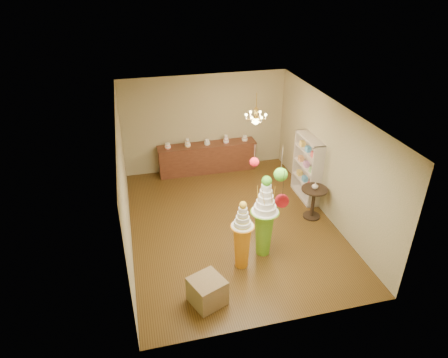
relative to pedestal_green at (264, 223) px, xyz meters
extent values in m
plane|color=#4F3615|center=(-0.40, 1.25, -0.82)|extent=(6.50, 6.50, 0.00)
plane|color=silver|center=(-0.40, 1.25, 2.18)|extent=(6.50, 6.50, 0.00)
cube|color=tan|center=(-0.40, 4.50, 0.68)|extent=(5.00, 0.04, 3.00)
cube|color=tan|center=(-0.40, -2.00, 0.68)|extent=(5.00, 0.04, 3.00)
cube|color=tan|center=(-2.90, 1.25, 0.68)|extent=(0.04, 6.50, 3.00)
cube|color=tan|center=(2.10, 1.25, 0.68)|extent=(0.04, 6.50, 3.00)
cone|color=#6BB227|center=(0.00, 0.00, -0.27)|extent=(0.48, 0.48, 1.10)
cylinder|color=white|center=(0.00, 0.00, 0.30)|extent=(0.65, 0.65, 0.03)
cylinder|color=white|center=(0.00, 0.00, 0.38)|extent=(0.53, 0.53, 0.13)
cylinder|color=white|center=(0.00, 0.00, 0.51)|extent=(0.44, 0.44, 0.13)
cylinder|color=white|center=(0.00, 0.00, 0.64)|extent=(0.36, 0.36, 0.13)
cylinder|color=white|center=(0.00, 0.00, 0.77)|extent=(0.29, 0.29, 0.13)
cylinder|color=white|center=(0.00, 0.00, 0.90)|extent=(0.24, 0.24, 0.13)
sphere|color=#4CAA25|center=(0.00, 0.00, 1.06)|extent=(0.22, 0.22, 0.22)
cone|color=orange|center=(-0.59, -0.30, -0.30)|extent=(0.52, 0.52, 1.04)
cylinder|color=white|center=(-0.59, -0.30, 0.23)|extent=(0.62, 0.62, 0.03)
cylinder|color=white|center=(-0.59, -0.30, 0.30)|extent=(0.47, 0.47, 0.11)
cylinder|color=white|center=(-0.59, -0.30, 0.40)|extent=(0.37, 0.37, 0.11)
cylinder|color=white|center=(-0.59, -0.30, 0.51)|extent=(0.30, 0.30, 0.11)
cylinder|color=white|center=(-0.59, -0.30, 0.62)|extent=(0.24, 0.24, 0.11)
sphere|color=gold|center=(-0.59, -0.30, 0.74)|extent=(0.16, 0.16, 0.16)
cube|color=#8C704C|center=(-1.54, -1.17, -0.55)|extent=(0.79, 0.79, 0.55)
cube|color=#5A2D1C|center=(-0.40, 4.22, -0.37)|extent=(3.00, 0.50, 0.90)
cube|color=#5A2D1C|center=(-0.40, 4.22, 0.08)|extent=(3.04, 0.54, 0.03)
cylinder|color=white|center=(-1.60, 4.22, 0.18)|extent=(0.18, 0.18, 0.16)
cylinder|color=white|center=(-1.00, 4.22, 0.22)|extent=(0.18, 0.18, 0.24)
cylinder|color=white|center=(-0.40, 4.22, 0.18)|extent=(0.18, 0.18, 0.16)
cylinder|color=white|center=(0.20, 4.22, 0.22)|extent=(0.18, 0.18, 0.24)
cylinder|color=white|center=(0.80, 4.22, 0.18)|extent=(0.18, 0.18, 0.16)
cube|color=beige|center=(2.08, 2.05, 0.08)|extent=(0.04, 1.20, 1.80)
cube|color=beige|center=(1.92, 2.05, -0.32)|extent=(0.30, 1.14, 0.03)
cube|color=beige|center=(1.92, 2.05, 0.13)|extent=(0.30, 1.14, 0.03)
cube|color=beige|center=(1.92, 2.05, 0.58)|extent=(0.30, 1.14, 0.03)
cylinder|color=black|center=(1.70, 1.06, -0.80)|extent=(0.52, 0.52, 0.04)
cylinder|color=black|center=(1.70, 1.06, -0.41)|extent=(0.10, 0.10, 0.83)
cylinder|color=black|center=(1.70, 1.06, 0.00)|extent=(0.78, 0.78, 0.04)
imported|color=beige|center=(1.70, 1.06, 0.11)|extent=(0.20, 0.20, 0.17)
cylinder|color=#40382E|center=(-0.45, -0.48, 1.98)|extent=(0.01, 0.01, 0.40)
sphere|color=red|center=(-0.45, -0.48, 1.77)|extent=(0.18, 0.18, 0.18)
cylinder|color=#40382E|center=(0.00, -0.70, 1.87)|extent=(0.01, 0.01, 0.61)
sphere|color=#4CAA25|center=(0.00, -0.70, 1.57)|extent=(0.26, 0.26, 0.26)
cylinder|color=#40382E|center=(-0.34, -1.63, 1.90)|extent=(0.01, 0.01, 0.57)
sphere|color=red|center=(-0.34, -1.63, 1.61)|extent=(0.23, 0.23, 0.23)
cylinder|color=gold|center=(0.53, 2.42, 1.93)|extent=(0.02, 0.02, 0.50)
cylinder|color=gold|center=(0.53, 2.42, 1.63)|extent=(0.10, 0.10, 0.30)
sphere|color=#F6E787|center=(0.53, 2.42, 1.43)|extent=(0.18, 0.18, 0.18)
camera|label=1|loc=(-2.59, -6.76, 5.08)|focal=32.00mm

